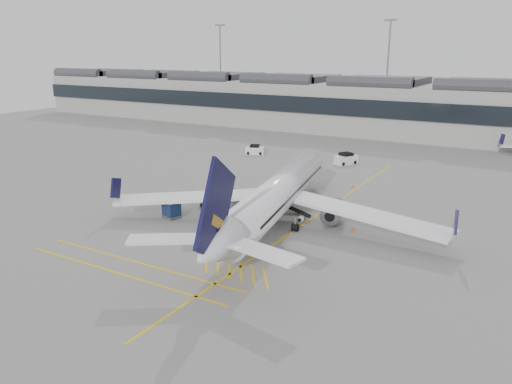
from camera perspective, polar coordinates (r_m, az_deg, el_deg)
The scene contains 17 objects.
ground at distance 53.82m, azimuth -7.32°, elevation -3.90°, with size 220.00×220.00×0.00m, color gray.
terminal at distance 116.66m, azimuth 14.95°, elevation 9.46°, with size 200.00×20.45×12.40m.
light_masts at distance 130.12m, azimuth 16.26°, elevation 13.67°, with size 113.00×0.60×25.45m.
apron_markings at distance 57.13m, azimuth 6.89°, elevation -2.70°, with size 0.25×60.00×0.01m, color gold.
airliner_main at distance 53.45m, azimuth 2.42°, elevation -0.40°, with size 35.92×39.62×10.65m.
belt_loader at distance 55.59m, azimuth 3.70°, elevation -2.61°, with size 4.30×2.48×1.70m.
baggage_cart_a at distance 59.74m, azimuth 0.30°, elevation -0.69°, with size 2.08×1.79×1.98m.
baggage_cart_b at distance 58.91m, azimuth 0.52°, elevation -1.05°, with size 2.07×1.91×1.76m.
baggage_cart_c at distance 56.58m, azimuth -9.64°, elevation -1.88°, with size 2.21×1.97×1.97m.
baggage_cart_d at distance 59.62m, azimuth -3.75°, elevation -0.73°, with size 2.32×2.11×2.03m.
ramp_agent_a at distance 58.83m, azimuth 0.99°, elevation -1.06°, with size 0.70×0.46×1.92m, color orange.
ramp_agent_b at distance 51.78m, azimuth 0.04°, elevation -3.39°, with size 0.97×0.76×2.00m, color orange.
pushback_tug at distance 60.14m, azimuth -5.12°, elevation -1.09°, with size 2.81×2.20×1.38m.
safety_cone_nose at distance 69.26m, azimuth 10.97°, elevation 0.66°, with size 0.38×0.38×0.52m, color #F24C0A.
safety_cone_engine at distance 52.85m, azimuth 10.99°, elevation -4.15°, with size 0.37×0.37×0.51m, color #F24C0A.
service_van_left at distance 90.56m, azimuth -0.13°, elevation 4.84°, with size 3.71×2.81×1.71m.
service_van_mid at distance 83.79m, azimuth 10.24°, elevation 3.74°, with size 3.43×4.13×1.90m.
Camera 1 is at (31.41, -39.80, 18.07)m, focal length 35.00 mm.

